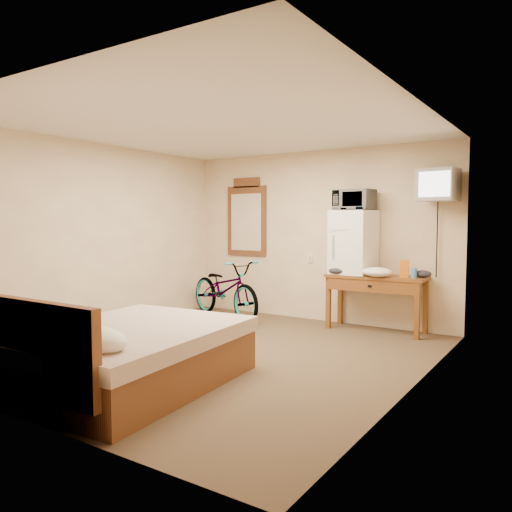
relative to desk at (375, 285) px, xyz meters
The scene contains 13 objects.
room 2.34m from the desk, 117.23° to the right, with size 4.60×4.64×2.50m.
desk is the anchor object (origin of this frame).
mini_fridge 0.65m from the desk, behind, with size 0.57×0.55×0.87m.
microwave 1.18m from the desk, behind, with size 0.51×0.35×0.28m, color white.
snack_bag 0.45m from the desk, ahead, with size 0.11×0.07×0.22m, color orange.
blue_cup 0.54m from the desk, ahead, with size 0.07×0.07×0.13m, color #3C7FCD.
cloth_cream 0.24m from the desk, 63.07° to the right, with size 0.40×0.31×0.12m, color white.
cloth_dark_a 0.53m from the desk, 164.54° to the right, with size 0.27×0.20×0.10m, color black.
cloth_dark_b 0.63m from the desk, ahead, with size 0.21×0.17×0.10m, color black.
crt_television 1.50m from the desk, ahead, with size 0.49×0.59×0.39m.
wall_mirror 2.44m from the desk, behind, with size 0.73×0.04×1.24m.
bicycle 2.26m from the desk, behind, with size 0.59×1.69×0.89m, color black.
bed 3.56m from the desk, 107.87° to the right, with size 1.70×2.15×0.90m.
Camera 1 is at (3.30, -4.37, 1.47)m, focal length 35.00 mm.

